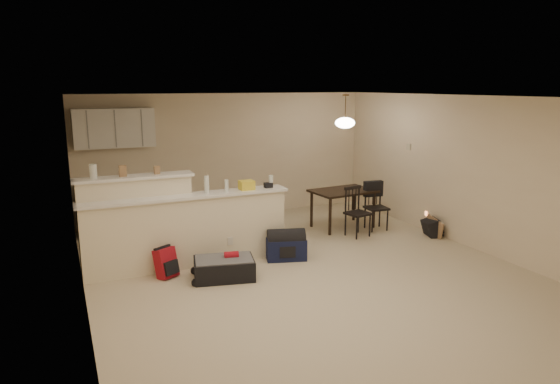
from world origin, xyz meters
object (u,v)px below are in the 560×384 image
suitcase (224,269)px  red_backpack (166,263)px  dining_chair_far (377,207)px  pendant_lamp (345,122)px  black_daypack (432,228)px  navy_duffel (286,249)px  dining_table (343,195)px  dining_chair_near (358,212)px

suitcase → red_backpack: red_backpack is taller
dining_chair_far → red_backpack: dining_chair_far is taller
pendant_lamp → suitcase: size_ratio=0.75×
suitcase → red_backpack: 0.83m
pendant_lamp → red_backpack: (-3.58, -1.16, -1.78)m
pendant_lamp → red_backpack: 4.17m
black_daypack → suitcase: bearing=113.1°
navy_duffel → black_daypack: 2.90m
red_backpack → navy_duffel: size_ratio=0.68×
black_daypack → red_backpack: bearing=107.7°
dining_table → dining_chair_far: bearing=-42.6°
pendant_lamp → dining_chair_near: bearing=-94.5°
red_backpack → navy_duffel: (1.86, -0.02, -0.04)m
red_backpack → black_daypack: 4.76m
pendant_lamp → dining_chair_near: (-0.05, -0.60, -1.55)m
dining_table → red_backpack: dining_table is taller
dining_chair_near → navy_duffel: bearing=-171.3°
pendant_lamp → dining_chair_far: size_ratio=0.70×
suitcase → navy_duffel: bearing=30.3°
red_backpack → dining_table: bearing=-10.7°
dining_table → navy_duffel: 2.15m
red_backpack → pendant_lamp: bearing=-10.7°
dining_table → red_backpack: size_ratio=2.92×
dining_chair_near → red_backpack: size_ratio=2.13×
dining_chair_far → suitcase: bearing=-154.8°
black_daypack → dining_chair_near: bearing=83.4°
dining_table → pendant_lamp: (0.00, 0.00, 1.35)m
dining_table → dining_chair_near: bearing=-99.4°
pendant_lamp → dining_chair_near: pendant_lamp is taller
suitcase → black_daypack: size_ratio=2.41×
dining_table → pendant_lamp: 1.35m
dining_chair_far → suitcase: (-3.35, -1.15, -0.30)m
pendant_lamp → suitcase: pendant_lamp is taller
black_daypack → navy_duffel: bearing=108.2°
black_daypack → dining_table: bearing=63.1°
dining_chair_near → navy_duffel: 1.80m
red_backpack → dining_chair_far: bearing=-17.9°
dining_table → dining_chair_near: (-0.05, -0.60, -0.19)m
suitcase → navy_duffel: (1.12, 0.36, 0.03)m
red_backpack → suitcase: bearing=-55.9°
pendant_lamp → navy_duffel: (-1.73, -1.18, -1.82)m
dining_table → dining_chair_near: 0.63m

